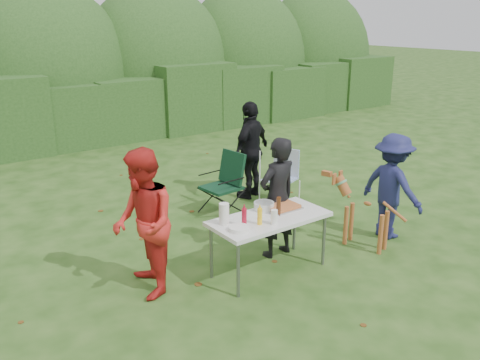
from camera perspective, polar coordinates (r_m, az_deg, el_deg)
ground at (r=6.54m, az=5.40°, el=-10.36°), size 80.00×80.00×0.00m
hedge_row at (r=13.05m, az=-18.53°, el=7.22°), size 22.00×1.40×1.70m
shrub_backdrop at (r=14.47m, az=-20.87°, el=10.98°), size 20.00×2.60×3.20m
folding_table at (r=6.28m, az=3.33°, el=-4.60°), size 1.50×0.70×0.74m
person_cook at (r=6.68m, az=4.22°, el=-2.00°), size 0.62×0.42×1.63m
person_red_jacket at (r=5.83m, az=-10.78°, el=-4.86°), size 0.85×0.98×1.73m
person_black_puffy at (r=8.86m, az=1.24°, el=3.39°), size 1.08×0.76×1.71m
child at (r=7.57m, az=16.69°, el=-0.69°), size 0.59×1.00×1.53m
dog at (r=7.22m, az=14.03°, el=-3.73°), size 0.68×1.10×0.98m
camping_chair at (r=8.17m, az=-2.12°, el=-0.45°), size 0.69×0.69×1.01m
lawn_chair at (r=8.68m, az=4.46°, el=0.34°), size 0.71×0.71×0.93m
food_tray at (r=6.50m, az=4.84°, el=-3.22°), size 0.45×0.30×0.02m
focaccia_bread at (r=6.49m, az=4.85°, el=-2.99°), size 0.40×0.26×0.04m
mustard_bottle at (r=6.00m, az=2.23°, el=-4.11°), size 0.06×0.06×0.20m
ketchup_bottle at (r=5.94m, az=0.48°, el=-4.21°), size 0.06×0.06×0.22m
beer_bottle at (r=6.26m, az=4.35°, el=-2.97°), size 0.06×0.06×0.24m
paper_towel_roll at (r=5.99m, az=-1.80°, el=-3.83°), size 0.12×0.12×0.26m
cup_stack at (r=6.01m, az=3.86°, el=-4.18°), size 0.08×0.08×0.18m
pasta_bowl at (r=6.46m, az=2.72°, el=-2.94°), size 0.26×0.26×0.10m
plate_stack at (r=5.85m, az=-0.12°, el=-5.48°), size 0.24×0.24×0.05m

